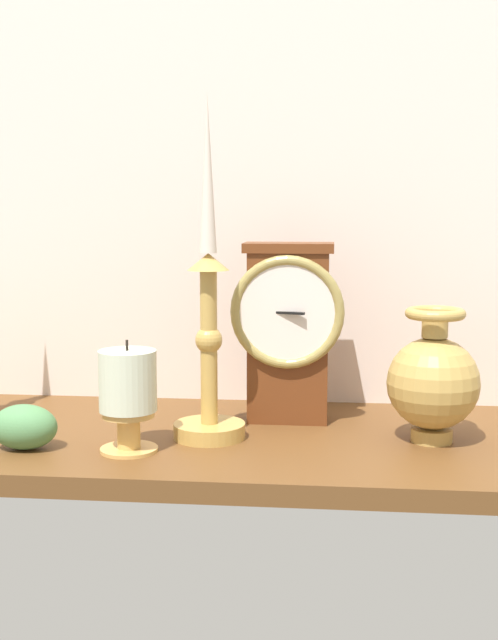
# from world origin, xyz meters

# --- Properties ---
(ground_plane) EXTENTS (1.00, 0.36, 0.02)m
(ground_plane) POSITION_xyz_m (0.00, 0.00, -0.01)
(ground_plane) COLOR brown
(back_wall) EXTENTS (1.20, 0.02, 0.65)m
(back_wall) POSITION_xyz_m (0.00, 0.18, 0.33)
(back_wall) COLOR silver
(back_wall) RESTS_ON ground_plane
(mantel_clock) EXTENTS (0.14, 0.08, 0.23)m
(mantel_clock) POSITION_xyz_m (0.05, 0.07, 0.12)
(mantel_clock) COLOR brown
(mantel_clock) RESTS_ON ground_plane
(candlestick_tall_left) EXTENTS (0.09, 0.09, 0.40)m
(candlestick_tall_left) POSITION_xyz_m (-0.04, -0.02, 0.13)
(candlestick_tall_left) COLOR tan
(candlestick_tall_left) RESTS_ON ground_plane
(brass_vase_bulbous) EXTENTS (0.11, 0.11, 0.16)m
(brass_vase_bulbous) POSITION_xyz_m (0.22, -0.01, 0.07)
(brass_vase_bulbous) COLOR tan
(brass_vase_bulbous) RESTS_ON ground_plane
(pillar_candle_near_clock) EXTENTS (0.07, 0.07, 0.13)m
(pillar_candle_near_clock) POSITION_xyz_m (-0.12, -0.08, 0.07)
(pillar_candle_near_clock) COLOR tan
(pillar_candle_near_clock) RESTS_ON ground_plane
(ivy_sprig) EXTENTS (0.08, 0.05, 0.05)m
(ivy_sprig) POSITION_xyz_m (-0.24, -0.09, 0.03)
(ivy_sprig) COLOR #518751
(ivy_sprig) RESTS_ON ground_plane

